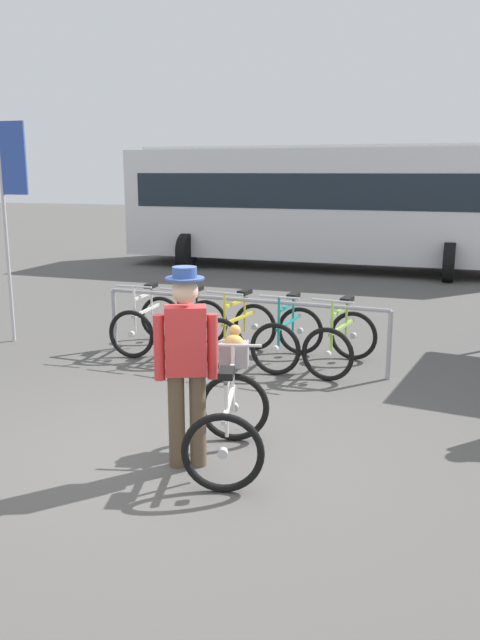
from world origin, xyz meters
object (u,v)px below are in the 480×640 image
(racked_bike_lime, at_px, (341,342))
(racked_bike_teal, at_px, (288,337))
(banner_flag, at_px, (10,189))
(racked_bike_black, at_px, (191,327))
(person_with_featured_bike, at_px, (186,360))
(racked_bike_white, at_px, (147,323))
(featured_bicycle, at_px, (230,406))
(bus_distant, at_px, (322,200))
(racked_bike_yellow, at_px, (238,332))

(racked_bike_lime, bearing_deg, racked_bike_teal, 176.03)
(racked_bike_teal, height_order, banner_flag, banner_flag)
(racked_bike_black, relative_size, banner_flag, 0.35)
(racked_bike_lime, distance_m, person_with_featured_bike, 3.34)
(banner_flag, bearing_deg, racked_bike_white, 6.48)
(featured_bicycle, distance_m, banner_flag, 5.43)
(racked_bike_black, xyz_separation_m, person_with_featured_bike, (1.29, -3.33, 0.58))
(racked_bike_black, bearing_deg, featured_bicycle, -62.67)
(racked_bike_white, relative_size, banner_flag, 0.34)
(racked_bike_black, distance_m, bus_distant, 8.84)
(racked_bike_white, distance_m, bus_distant, 8.83)
(racked_bike_white, xyz_separation_m, racked_bike_yellow, (1.40, -0.10, 0.00))
(bus_distant, bearing_deg, featured_bicycle, -82.95)
(bus_distant, bearing_deg, racked_bike_teal, -81.85)
(banner_flag, bearing_deg, racked_bike_yellow, 2.13)
(person_with_featured_bike, bearing_deg, racked_bike_teal, 88.17)
(bus_distant, bearing_deg, racked_bike_yellow, -86.31)
(racked_bike_teal, height_order, bus_distant, bus_distant)
(racked_bike_yellow, distance_m, person_with_featured_bike, 3.39)
(racked_bike_yellow, relative_size, featured_bicycle, 0.94)
(racked_bike_black, relative_size, racked_bike_yellow, 0.96)
(racked_bike_lime, bearing_deg, featured_bicycle, -99.68)
(bus_distant, bearing_deg, racked_bike_white, -95.46)
(racked_bike_yellow, bearing_deg, bus_distant, 93.69)
(racked_bike_yellow, xyz_separation_m, racked_bike_lime, (1.40, -0.10, -0.00))
(featured_bicycle, height_order, bus_distant, bus_distant)
(racked_bike_yellow, distance_m, bus_distant, 8.90)
(racked_bike_lime, relative_size, bus_distant, 0.12)
(featured_bicycle, xyz_separation_m, banner_flag, (-4.24, 2.91, 1.74))
(racked_bike_lime, xyz_separation_m, banner_flag, (-4.74, -0.03, 1.86))
(racked_bike_teal, bearing_deg, racked_bike_white, 176.03)
(racked_bike_yellow, xyz_separation_m, person_with_featured_bike, (0.59, -3.29, 0.58))
(racked_bike_yellow, xyz_separation_m, banner_flag, (-3.34, -0.12, 1.86))
(racked_bike_white, relative_size, racked_bike_yellow, 0.93)
(featured_bicycle, height_order, person_with_featured_bike, person_with_featured_bike)
(racked_bike_black, xyz_separation_m, racked_bike_lime, (2.09, -0.15, 0.00))
(racked_bike_white, relative_size, bus_distant, 0.11)
(racked_bike_white, height_order, person_with_featured_bike, person_with_featured_bike)
(racked_bike_teal, relative_size, banner_flag, 0.36)
(racked_bike_black, height_order, featured_bicycle, featured_bicycle)
(banner_flag, bearing_deg, person_with_featured_bike, -38.76)
(racked_bike_teal, xyz_separation_m, featured_bicycle, (0.20, -2.99, 0.12))
(racked_bike_yellow, height_order, banner_flag, banner_flag)
(racked_bike_yellow, height_order, racked_bike_lime, same)
(racked_bike_black, relative_size, featured_bicycle, 0.90)
(racked_bike_lime, relative_size, person_with_featured_bike, 0.68)
(racked_bike_teal, bearing_deg, racked_bike_lime, -3.97)
(racked_bike_lime, bearing_deg, banner_flag, -179.67)
(racked_bike_white, bearing_deg, bus_distant, 84.54)
(racked_bike_yellow, relative_size, racked_bike_teal, 1.03)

